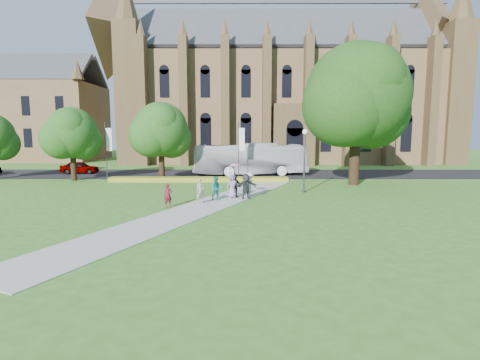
{
  "coord_description": "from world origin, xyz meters",
  "views": [
    {
      "loc": [
        2.24,
        -24.32,
        5.08
      ],
      "look_at": [
        2.19,
        2.24,
        1.6
      ],
      "focal_mm": 28.0,
      "sensor_mm": 36.0,
      "label": 1
    }
  ],
  "objects_px": {
    "car_0": "(80,167)",
    "pedestrian_0": "(168,195)",
    "streetlamp": "(305,153)",
    "tour_coach": "(250,159)",
    "large_tree": "(357,95)"
  },
  "relations": [
    {
      "from": "car_0",
      "to": "pedestrian_0",
      "type": "bearing_deg",
      "value": -147.4
    },
    {
      "from": "car_0",
      "to": "tour_coach",
      "type": "bearing_deg",
      "value": -97.14
    },
    {
      "from": "car_0",
      "to": "pedestrian_0",
      "type": "relative_size",
      "value": 2.8
    },
    {
      "from": "streetlamp",
      "to": "car_0",
      "type": "height_order",
      "value": "streetlamp"
    },
    {
      "from": "streetlamp",
      "to": "large_tree",
      "type": "height_order",
      "value": "large_tree"
    },
    {
      "from": "car_0",
      "to": "streetlamp",
      "type": "bearing_deg",
      "value": -122.5
    },
    {
      "from": "pedestrian_0",
      "to": "streetlamp",
      "type": "bearing_deg",
      "value": 9.54
    },
    {
      "from": "car_0",
      "to": "large_tree",
      "type": "bearing_deg",
      "value": -110.37
    },
    {
      "from": "large_tree",
      "to": "tour_coach",
      "type": "relative_size",
      "value": 1.0
    },
    {
      "from": "tour_coach",
      "to": "pedestrian_0",
      "type": "relative_size",
      "value": 8.51
    },
    {
      "from": "streetlamp",
      "to": "tour_coach",
      "type": "height_order",
      "value": "streetlamp"
    },
    {
      "from": "tour_coach",
      "to": "car_0",
      "type": "height_order",
      "value": "tour_coach"
    },
    {
      "from": "streetlamp",
      "to": "large_tree",
      "type": "distance_m",
      "value": 8.73
    },
    {
      "from": "tour_coach",
      "to": "car_0",
      "type": "distance_m",
      "value": 20.46
    },
    {
      "from": "streetlamp",
      "to": "pedestrian_0",
      "type": "bearing_deg",
      "value": -148.4
    }
  ]
}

